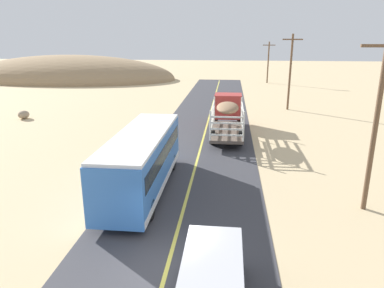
% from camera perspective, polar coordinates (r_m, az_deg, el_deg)
% --- Properties ---
extents(ground_plane, '(240.00, 240.00, 0.00)m').
position_cam_1_polar(ground_plane, '(13.65, -4.13, -19.60)').
color(ground_plane, '#CCB284').
extents(road_surface, '(8.00, 120.00, 0.02)m').
position_cam_1_polar(road_surface, '(13.64, -4.13, -19.57)').
color(road_surface, '#38383D').
rests_on(road_surface, ground).
extents(road_centre_line, '(0.16, 117.60, 0.00)m').
position_cam_1_polar(road_centre_line, '(13.63, -4.13, -19.53)').
color(road_centre_line, '#D8CC4C').
rests_on(road_centre_line, road_surface).
extents(suv_near, '(1.90, 4.62, 1.93)m').
position_cam_1_polar(suv_near, '(11.44, 3.23, -20.97)').
color(suv_near, silver).
rests_on(suv_near, road_surface).
extents(livestock_truck, '(2.53, 9.70, 3.02)m').
position_cam_1_polar(livestock_truck, '(32.01, 5.70, 5.30)').
color(livestock_truck, '#B2332D').
rests_on(livestock_truck, road_surface).
extents(bus, '(2.54, 10.00, 3.21)m').
position_cam_1_polar(bus, '(19.40, -7.94, -2.49)').
color(bus, '#3872C6').
rests_on(bus, road_surface).
extents(power_pole_near, '(2.20, 0.24, 8.30)m').
position_cam_1_polar(power_pole_near, '(18.34, 27.27, 3.42)').
color(power_pole_near, brown).
rests_on(power_pole_near, ground).
extents(power_pole_mid, '(2.20, 0.24, 8.39)m').
position_cam_1_polar(power_pole_mid, '(42.45, 15.37, 11.28)').
color(power_pole_mid, brown).
rests_on(power_pole_mid, ground).
extents(power_pole_far, '(2.20, 0.24, 7.25)m').
position_cam_1_polar(power_pole_far, '(67.31, 12.03, 12.80)').
color(power_pole_far, brown).
rests_on(power_pole_far, ground).
extents(boulder_mid_field, '(1.05, 1.23, 0.84)m').
position_cam_1_polar(boulder_mid_field, '(40.65, -25.21, 4.25)').
color(boulder_mid_field, gray).
rests_on(boulder_mid_field, ground).
extents(distant_hill, '(42.16, 23.20, 9.39)m').
position_cam_1_polar(distant_hill, '(76.18, -18.85, 9.74)').
color(distant_hill, '#997C5A').
rests_on(distant_hill, ground).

